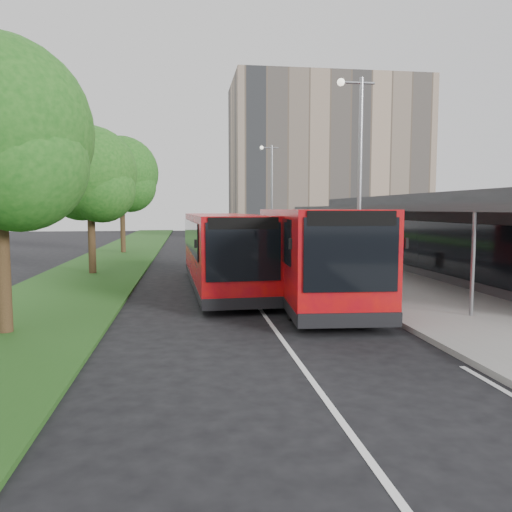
{
  "coord_description": "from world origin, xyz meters",
  "views": [
    {
      "loc": [
        -2.31,
        -16.4,
        3.26
      ],
      "look_at": [
        0.23,
        2.07,
        1.5
      ],
      "focal_mm": 35.0,
      "sensor_mm": 36.0,
      "label": 1
    }
  ],
  "objects_px": {
    "tree_far": "(121,178)",
    "lamp_post_far": "(271,190)",
    "bus_main": "(310,253)",
    "tree_mid": "(90,179)",
    "car_near": "(230,234)",
    "lamp_post_near": "(358,170)",
    "bollard": "(291,247)",
    "litter_bin": "(341,261)",
    "car_far": "(202,232)",
    "bus_second": "(223,251)"
  },
  "relations": [
    {
      "from": "tree_far",
      "to": "lamp_post_far",
      "type": "relative_size",
      "value": 1.06
    },
    {
      "from": "bus_main",
      "to": "tree_mid",
      "type": "bearing_deg",
      "value": 143.29
    },
    {
      "from": "car_near",
      "to": "lamp_post_far",
      "type": "bearing_deg",
      "value": -97.39
    },
    {
      "from": "lamp_post_near",
      "to": "bus_main",
      "type": "relative_size",
      "value": 0.69
    },
    {
      "from": "lamp_post_near",
      "to": "car_near",
      "type": "distance_m",
      "value": 35.76
    },
    {
      "from": "tree_mid",
      "to": "lamp_post_far",
      "type": "xyz_separation_m",
      "value": [
        11.13,
        12.95,
        0.01
      ]
    },
    {
      "from": "tree_far",
      "to": "lamp_post_near",
      "type": "relative_size",
      "value": 1.06
    },
    {
      "from": "bus_main",
      "to": "car_near",
      "type": "height_order",
      "value": "bus_main"
    },
    {
      "from": "tree_far",
      "to": "bollard",
      "type": "relative_size",
      "value": 8.59
    },
    {
      "from": "tree_far",
      "to": "lamp_post_near",
      "type": "distance_m",
      "value": 22.08
    },
    {
      "from": "lamp_post_near",
      "to": "litter_bin",
      "type": "height_order",
      "value": "lamp_post_near"
    },
    {
      "from": "bollard",
      "to": "car_far",
      "type": "relative_size",
      "value": 0.29
    },
    {
      "from": "tree_mid",
      "to": "car_far",
      "type": "xyz_separation_m",
      "value": [
        6.38,
        34.52,
        -4.14
      ]
    },
    {
      "from": "bus_second",
      "to": "bollard",
      "type": "distance_m",
      "value": 14.85
    },
    {
      "from": "tree_far",
      "to": "bus_main",
      "type": "bearing_deg",
      "value": -65.16
    },
    {
      "from": "lamp_post_near",
      "to": "car_far",
      "type": "bearing_deg",
      "value": 96.52
    },
    {
      "from": "lamp_post_far",
      "to": "litter_bin",
      "type": "relative_size",
      "value": 10.18
    },
    {
      "from": "bollard",
      "to": "car_far",
      "type": "xyz_separation_m",
      "value": [
        -5.41,
        26.16,
        -0.08
      ]
    },
    {
      "from": "tree_mid",
      "to": "tree_far",
      "type": "relative_size",
      "value": 0.86
    },
    {
      "from": "bus_second",
      "to": "litter_bin",
      "type": "bearing_deg",
      "value": 35.42
    },
    {
      "from": "lamp_post_near",
      "to": "bus_main",
      "type": "height_order",
      "value": "lamp_post_near"
    },
    {
      "from": "car_near",
      "to": "car_far",
      "type": "xyz_separation_m",
      "value": [
        -2.93,
        6.1,
        0.05
      ]
    },
    {
      "from": "bus_second",
      "to": "lamp_post_far",
      "type": "bearing_deg",
      "value": 72.04
    },
    {
      "from": "tree_mid",
      "to": "car_near",
      "type": "xyz_separation_m",
      "value": [
        9.31,
        28.42,
        -4.19
      ]
    },
    {
      "from": "tree_mid",
      "to": "tree_far",
      "type": "bearing_deg",
      "value": 90.0
    },
    {
      "from": "tree_mid",
      "to": "bus_main",
      "type": "relative_size",
      "value": 0.63
    },
    {
      "from": "tree_far",
      "to": "lamp_post_far",
      "type": "height_order",
      "value": "tree_far"
    },
    {
      "from": "lamp_post_near",
      "to": "car_far",
      "type": "distance_m",
      "value": 42.05
    },
    {
      "from": "bus_second",
      "to": "bollard",
      "type": "relative_size",
      "value": 10.97
    },
    {
      "from": "tree_far",
      "to": "litter_bin",
      "type": "bearing_deg",
      "value": -43.8
    },
    {
      "from": "tree_far",
      "to": "lamp_post_near",
      "type": "height_order",
      "value": "tree_far"
    },
    {
      "from": "lamp_post_far",
      "to": "car_far",
      "type": "relative_size",
      "value": 2.32
    },
    {
      "from": "bollard",
      "to": "car_near",
      "type": "relative_size",
      "value": 0.33
    },
    {
      "from": "litter_bin",
      "to": "bus_second",
      "type": "bearing_deg",
      "value": -141.96
    },
    {
      "from": "bus_second",
      "to": "bollard",
      "type": "bearing_deg",
      "value": 64.89
    },
    {
      "from": "lamp_post_near",
      "to": "bollard",
      "type": "distance_m",
      "value": 15.96
    },
    {
      "from": "car_near",
      "to": "car_far",
      "type": "height_order",
      "value": "car_far"
    },
    {
      "from": "tree_far",
      "to": "car_near",
      "type": "height_order",
      "value": "tree_far"
    },
    {
      "from": "bus_main",
      "to": "car_near",
      "type": "bearing_deg",
      "value": 93.23
    },
    {
      "from": "tree_far",
      "to": "bus_second",
      "type": "xyz_separation_m",
      "value": [
        6.11,
        -17.33,
        -3.93
      ]
    },
    {
      "from": "bus_second",
      "to": "bollard",
      "type": "xyz_separation_m",
      "value": [
        5.67,
        13.7,
        -0.91
      ]
    },
    {
      "from": "tree_mid",
      "to": "bollard",
      "type": "bearing_deg",
      "value": 35.36
    },
    {
      "from": "litter_bin",
      "to": "bollard",
      "type": "relative_size",
      "value": 0.79
    },
    {
      "from": "litter_bin",
      "to": "car_far",
      "type": "distance_m",
      "value": 35.27
    },
    {
      "from": "tree_mid",
      "to": "tree_far",
      "type": "distance_m",
      "value": 12.03
    },
    {
      "from": "bollard",
      "to": "car_near",
      "type": "height_order",
      "value": "bollard"
    },
    {
      "from": "tree_mid",
      "to": "car_near",
      "type": "distance_m",
      "value": 30.2
    },
    {
      "from": "lamp_post_near",
      "to": "bollard",
      "type": "bearing_deg",
      "value": 87.56
    },
    {
      "from": "lamp_post_near",
      "to": "bus_second",
      "type": "xyz_separation_m",
      "value": [
        -5.01,
        1.72,
        -3.16
      ]
    },
    {
      "from": "bus_main",
      "to": "car_far",
      "type": "distance_m",
      "value": 42.34
    }
  ]
}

